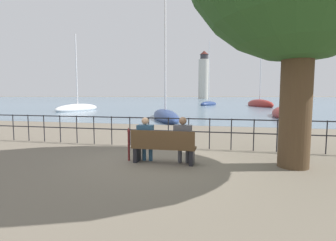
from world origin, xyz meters
TOP-DOWN VIEW (x-y plane):
  - ground_plane at (0.00, 0.00)m, footprint 1000.00×1000.00m
  - harbor_water at (0.00, 158.89)m, footprint 600.00×300.00m
  - park_bench at (0.00, -0.06)m, footprint 1.71×0.45m
  - seated_person_left at (-0.51, 0.01)m, footprint 0.43×0.35m
  - seated_person_right at (0.51, 0.01)m, footprint 0.46×0.35m
  - promenade_railing at (0.00, 2.14)m, footprint 15.07×0.04m
  - closed_umbrella at (-1.02, 0.04)m, footprint 0.09×0.09m
  - sailboat_0 at (-1.73, 42.13)m, footprint 3.64×6.00m
  - sailboat_1 at (-2.99, 12.79)m, footprint 4.50×8.52m
  - sailboat_2 at (6.55, 17.57)m, footprint 2.91×7.38m
  - sailboat_3 at (-15.86, 21.47)m, footprint 2.69×7.29m
  - sailboat_4 at (6.77, 38.04)m, footprint 4.38×9.11m
  - harbor_lighthouse at (-10.63, 133.14)m, footprint 5.74×5.74m

SIDE VIEW (x-z plane):
  - ground_plane at x=0.00m, z-range 0.00..0.00m
  - harbor_water at x=0.00m, z-range 0.00..0.01m
  - sailboat_3 at x=-15.86m, z-range -4.37..4.94m
  - sailboat_2 at x=6.55m, z-range -4.73..5.32m
  - sailboat_1 at x=-2.99m, z-range -5.84..6.44m
  - sailboat_0 at x=-1.73m, z-range -5.69..6.36m
  - sailboat_4 at x=6.77m, z-range -5.91..6.68m
  - park_bench at x=0.00m, z-range -0.02..0.88m
  - closed_umbrella at x=-1.02m, z-range 0.05..0.99m
  - seated_person_left at x=-0.51m, z-range 0.06..1.29m
  - seated_person_right at x=0.51m, z-range 0.06..1.32m
  - promenade_railing at x=0.00m, z-range 0.17..1.22m
  - harbor_lighthouse at x=-10.63m, z-range -0.87..24.13m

